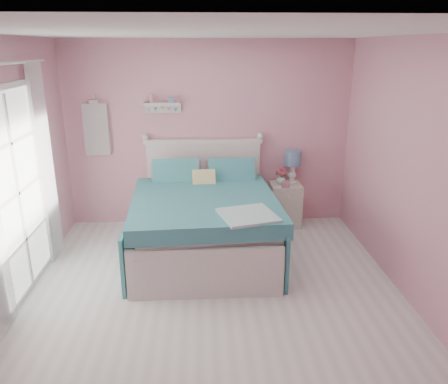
{
  "coord_description": "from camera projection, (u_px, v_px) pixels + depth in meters",
  "views": [
    {
      "loc": [
        -0.09,
        -3.88,
        2.49
      ],
      "look_at": [
        0.17,
        1.2,
        0.79
      ],
      "focal_mm": 35.0,
      "sensor_mm": 36.0,
      "label": 1
    }
  ],
  "objects": [
    {
      "name": "french_door",
      "position": [
        17.0,
        194.0,
        4.41
      ],
      "size": [
        0.04,
        1.32,
        2.16
      ],
      "color": "silver",
      "rests_on": "floor"
    },
    {
      "name": "room_shell",
      "position": [
        212.0,
        151.0,
        3.97
      ],
      "size": [
        4.5,
        4.5,
        4.5
      ],
      "color": "pink",
      "rests_on": "floor"
    },
    {
      "name": "hanging_dress",
      "position": [
        96.0,
        130.0,
        6.02
      ],
      "size": [
        0.34,
        0.03,
        0.72
      ],
      "primitive_type": "cube",
      "color": "white",
      "rests_on": "room_shell"
    },
    {
      "name": "curtain_far",
      "position": [
        46.0,
        165.0,
        5.09
      ],
      "size": [
        0.04,
        0.4,
        2.32
      ],
      "primitive_type": "cube",
      "color": "white",
      "rests_on": "floor"
    },
    {
      "name": "vase",
      "position": [
        281.0,
        179.0,
        6.22
      ],
      "size": [
        0.15,
        0.15,
        0.14
      ],
      "primitive_type": "imported",
      "rotation": [
        0.0,
        0.0,
        -0.11
      ],
      "color": "silver",
      "rests_on": "nightstand"
    },
    {
      "name": "teacup",
      "position": [
        286.0,
        184.0,
        6.09
      ],
      "size": [
        0.12,
        0.12,
        0.09
      ],
      "primitive_type": "imported",
      "rotation": [
        0.0,
        0.0,
        -0.04
      ],
      "color": "pink",
      "rests_on": "nightstand"
    },
    {
      "name": "roses",
      "position": [
        281.0,
        172.0,
        6.18
      ],
      "size": [
        0.14,
        0.11,
        0.12
      ],
      "color": "#C5435C",
      "rests_on": "vase"
    },
    {
      "name": "wall_shelf",
      "position": [
        162.0,
        105.0,
        5.97
      ],
      "size": [
        0.5,
        0.15,
        0.25
      ],
      "color": "silver",
      "rests_on": "room_shell"
    },
    {
      "name": "bed",
      "position": [
        205.0,
        222.0,
        5.44
      ],
      "size": [
        1.79,
        2.2,
        1.25
      ],
      "rotation": [
        0.0,
        0.0,
        0.06
      ],
      "color": "silver",
      "rests_on": "floor"
    },
    {
      "name": "floor",
      "position": [
        213.0,
        302.0,
        4.47
      ],
      "size": [
        4.5,
        4.5,
        0.0
      ],
      "primitive_type": "plane",
      "color": "silver",
      "rests_on": "ground"
    },
    {
      "name": "nightstand",
      "position": [
        285.0,
        205.0,
        6.33
      ],
      "size": [
        0.43,
        0.43,
        0.62
      ],
      "color": "beige",
      "rests_on": "floor"
    },
    {
      "name": "table_lamp",
      "position": [
        293.0,
        160.0,
        6.23
      ],
      "size": [
        0.23,
        0.23,
        0.47
      ],
      "color": "white",
      "rests_on": "nightstand"
    }
  ]
}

